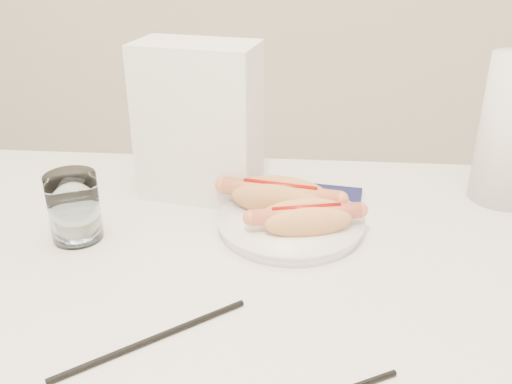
# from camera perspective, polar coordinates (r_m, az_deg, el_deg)

# --- Properties ---
(table) EXTENTS (1.20, 0.80, 0.75)m
(table) POSITION_cam_1_polar(r_m,az_deg,el_deg) (0.79, -3.07, -11.73)
(table) COLOR silver
(table) RESTS_ON ground
(plate) EXTENTS (0.22, 0.22, 0.02)m
(plate) POSITION_cam_1_polar(r_m,az_deg,el_deg) (0.84, 3.51, -3.30)
(plate) COLOR white
(plate) RESTS_ON table
(hotdog_left) EXTENTS (0.18, 0.10, 0.05)m
(hotdog_left) POSITION_cam_1_polar(r_m,az_deg,el_deg) (0.85, 2.44, -0.48)
(hotdog_left) COLOR tan
(hotdog_left) RESTS_ON plate
(hotdog_right) EXTENTS (0.16, 0.09, 0.04)m
(hotdog_right) POSITION_cam_1_polar(r_m,az_deg,el_deg) (0.80, 5.09, -2.64)
(hotdog_right) COLOR #EA9E5B
(hotdog_right) RESTS_ON plate
(water_glass) EXTENTS (0.07, 0.07, 0.10)m
(water_glass) POSITION_cam_1_polar(r_m,az_deg,el_deg) (0.84, -17.96, -1.47)
(water_glass) COLOR silver
(water_glass) RESTS_ON table
(chopstick_near) EXTENTS (0.19, 0.15, 0.01)m
(chopstick_near) POSITION_cam_1_polar(r_m,az_deg,el_deg) (0.65, -10.36, -14.42)
(chopstick_near) COLOR black
(chopstick_near) RESTS_ON table
(napkin_box) EXTENTS (0.21, 0.14, 0.25)m
(napkin_box) POSITION_cam_1_polar(r_m,az_deg,el_deg) (0.92, -5.81, 7.08)
(napkin_box) COLOR silver
(napkin_box) RESTS_ON table
(navy_napkin) EXTENTS (0.16, 0.16, 0.01)m
(navy_napkin) POSITION_cam_1_polar(r_m,az_deg,el_deg) (0.92, 6.09, -1.18)
(navy_napkin) COLOR #13163C
(navy_napkin) RESTS_ON table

